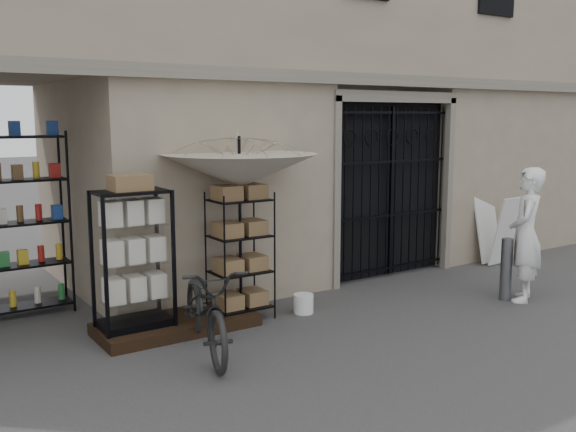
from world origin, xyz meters
TOP-DOWN VIEW (x-y plane):
  - ground at (0.00, 0.00)m, footprint 80.00×80.00m
  - main_building at (0.00, 4.00)m, footprint 14.00×4.00m
  - iron_gate at (1.75, 2.28)m, footprint 2.50×0.21m
  - step_platform at (-2.40, 1.55)m, footprint 2.00×0.90m
  - display_cabinet at (-2.93, 1.56)m, footprint 0.96×0.78m
  - wire_rack at (-1.48, 1.53)m, footprint 0.75×0.54m
  - market_umbrella at (-1.44, 1.59)m, footprint 1.82×1.85m
  - white_bucket at (-0.65, 1.25)m, footprint 0.36×0.36m
  - bicycle at (-2.42, 0.65)m, footprint 0.95×1.20m
  - steel_bollard at (2.21, 0.12)m, footprint 0.20×0.20m
  - shopkeeper at (2.41, -0.04)m, footprint 1.70×2.03m
  - easel_sign at (4.00, 1.72)m, footprint 0.64×0.72m

SIDE VIEW (x-z plane):
  - ground at x=0.00m, z-range 0.00..0.00m
  - bicycle at x=-2.42m, z-range -1.01..1.01m
  - shopkeeper at x=2.41m, z-range -0.24..0.24m
  - step_platform at x=-2.40m, z-range 0.00..0.15m
  - white_bucket at x=-0.65m, z-range 0.00..0.26m
  - steel_bollard at x=2.21m, z-range 0.00..0.92m
  - easel_sign at x=4.00m, z-range 0.02..1.26m
  - wire_rack at x=-1.48m, z-range -0.02..1.69m
  - display_cabinet at x=-2.93m, z-range 0.00..1.81m
  - iron_gate at x=1.75m, z-range 0.00..3.00m
  - market_umbrella at x=-1.44m, z-range 0.64..3.56m
  - main_building at x=0.00m, z-range 0.00..9.00m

